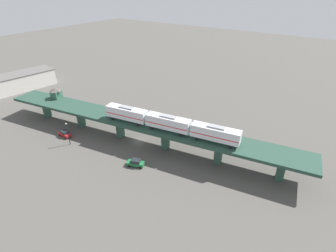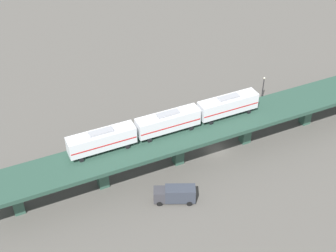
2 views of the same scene
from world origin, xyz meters
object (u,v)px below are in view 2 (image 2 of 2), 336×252
at_px(delivery_truck, 175,194).
at_px(street_lamp, 263,88).
at_px(street_car_red, 285,102).
at_px(street_car_green, 171,124).
at_px(subway_train, 168,121).

bearing_deg(delivery_truck, street_lamp, 130.68).
bearing_deg(street_car_red, delivery_truck, -56.33).
bearing_deg(street_car_green, subway_train, -19.38).
bearing_deg(delivery_truck, street_car_red, 123.67).
xyz_separation_m(street_car_green, street_lamp, (-3.00, 22.08, 3.17)).
xyz_separation_m(subway_train, street_car_red, (-10.65, 30.42, -8.32)).
xyz_separation_m(street_car_green, delivery_truck, (20.46, -5.21, 0.82)).
bearing_deg(street_car_green, delivery_truck, -14.29).
distance_m(subway_train, delivery_truck, 13.30).
bearing_deg(street_car_red, street_car_green, -87.83).
xyz_separation_m(street_car_red, street_car_green, (1.03, -27.04, 0.00)).
relative_size(street_car_green, delivery_truck, 0.63).
height_order(subway_train, street_car_red, subway_train).
height_order(delivery_truck, street_lamp, street_lamp).
height_order(subway_train, street_lamp, subway_train).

